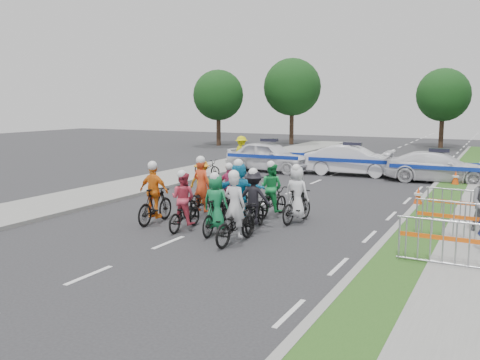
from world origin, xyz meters
The scene contains 28 objects.
ground centered at (0.00, 0.00, 0.00)m, with size 90.00×90.00×0.00m, color #28282B.
curb_right centered at (5.10, 5.00, 0.06)m, with size 0.20×60.00×0.12m, color gray.
grass_strip centered at (5.80, 5.00, 0.06)m, with size 1.20×60.00×0.11m, color #254E19.
sidewalk_left centered at (-6.50, 5.00, 0.07)m, with size 3.00×60.00×0.13m, color gray.
rider_0 centered at (1.59, 0.76, 0.64)m, with size 0.80×1.95×1.95m.
rider_1 centered at (0.69, 1.35, 0.69)m, with size 0.76×1.70×1.77m.
rider_2 centered at (-0.42, 1.41, 0.66)m, with size 0.76×1.75×1.76m.
rider_3 centered at (-1.64, 1.69, 0.74)m, with size 0.98×1.85×1.93m.
rider_4 centered at (1.39, 2.34, 0.71)m, with size 1.08×1.85×1.82m.
rider_5 centered at (0.60, 2.95, 0.83)m, with size 1.61×1.92×1.98m.
rider_6 centered at (-0.85, 3.18, 0.65)m, with size 0.96×2.02×1.98m.
rider_7 centered at (2.17, 3.74, 0.71)m, with size 0.83×1.79×1.82m.
rider_8 centered at (1.13, 4.21, 0.68)m, with size 0.83×1.85×1.82m.
rider_9 centered at (-0.35, 4.16, 0.66)m, with size 0.89×1.65×1.69m.
rider_10 centered at (-1.52, 4.32, 0.69)m, with size 0.98×1.73×1.76m.
police_car_0 centered at (-3.47, 14.54, 0.79)m, with size 1.87×4.66×1.59m, color white.
police_car_1 centered at (0.87, 15.02, 0.75)m, with size 1.60×4.58×1.51m, color white.
police_car_2 centered at (5.05, 14.51, 0.70)m, with size 1.95×4.79×1.39m, color white.
marshal_hiviz centered at (-5.10, 14.50, 0.92)m, with size 1.18×0.68×1.83m, color #D6D10B.
barrier_0 centered at (6.70, 0.84, 0.56)m, with size 2.00×0.50×1.12m, color #A5A8AD, non-canonical shape.
barrier_1 centered at (6.70, 3.29, 0.56)m, with size 2.00×0.50×1.12m, color #A5A8AD, non-canonical shape.
barrier_2 centered at (6.70, 5.41, 0.56)m, with size 2.00×0.50×1.12m, color #A5A8AD, non-canonical shape.
cone_0 centered at (5.12, 8.01, 0.34)m, with size 0.40×0.40×0.70m.
cone_1 centered at (5.88, 13.43, 0.34)m, with size 0.40×0.40×0.70m.
parked_bike centered at (-5.47, 11.41, 0.42)m, with size 0.56×1.61×0.84m, color black.
tree_0 centered at (-14.00, 28.00, 4.19)m, with size 4.20×4.20×6.30m.
tree_3 centered at (-9.00, 32.00, 4.89)m, with size 4.90×4.90×7.35m.
tree_4 centered at (3.00, 34.00, 4.19)m, with size 4.20×4.20×6.30m.
Camera 1 is at (7.84, -11.38, 3.69)m, focal length 40.00 mm.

